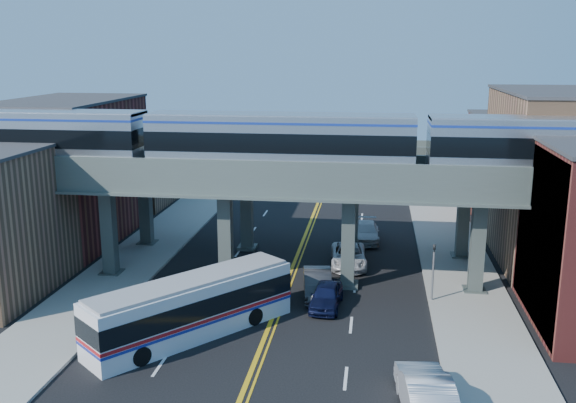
% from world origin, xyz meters
% --- Properties ---
extents(ground, '(120.00, 120.00, 0.00)m').
position_xyz_m(ground, '(0.00, 0.00, 0.00)').
color(ground, black).
rests_on(ground, ground).
extents(sidewalk_west, '(5.00, 70.00, 0.16)m').
position_xyz_m(sidewalk_west, '(-11.50, 10.00, 0.08)').
color(sidewalk_west, gray).
rests_on(sidewalk_west, ground).
extents(sidewalk_east, '(5.00, 70.00, 0.16)m').
position_xyz_m(sidewalk_east, '(11.50, 10.00, 0.08)').
color(sidewalk_east, gray).
rests_on(sidewalk_east, ground).
extents(building_west_b, '(8.00, 14.00, 11.00)m').
position_xyz_m(building_west_b, '(-18.50, 16.00, 5.50)').
color(building_west_b, maroon).
rests_on(building_west_b, ground).
extents(building_west_c, '(8.00, 10.00, 8.00)m').
position_xyz_m(building_west_c, '(-18.50, 29.00, 4.00)').
color(building_west_c, '#8C6648').
rests_on(building_west_c, ground).
extents(building_east_b, '(8.00, 14.00, 12.00)m').
position_xyz_m(building_east_b, '(18.50, 16.00, 6.00)').
color(building_east_b, '#8C6648').
rests_on(building_east_b, ground).
extents(building_east_c, '(8.00, 10.00, 9.00)m').
position_xyz_m(building_east_c, '(18.50, 29.00, 4.50)').
color(building_east_c, maroon).
rests_on(building_east_c, ground).
extents(mural_panel, '(0.10, 9.50, 9.50)m').
position_xyz_m(mural_panel, '(14.55, 4.00, 4.75)').
color(mural_panel, teal).
rests_on(mural_panel, ground).
extents(elevated_viaduct_near, '(52.00, 3.60, 7.40)m').
position_xyz_m(elevated_viaduct_near, '(0.00, 8.00, 6.47)').
color(elevated_viaduct_near, '#45504C').
rests_on(elevated_viaduct_near, ground).
extents(elevated_viaduct_far, '(52.00, 3.60, 7.40)m').
position_xyz_m(elevated_viaduct_far, '(0.00, 15.00, 6.47)').
color(elevated_viaduct_far, '#45504C').
rests_on(elevated_viaduct_far, ground).
extents(transit_train, '(51.21, 3.21, 3.75)m').
position_xyz_m(transit_train, '(-0.36, 8.00, 9.43)').
color(transit_train, black).
rests_on(transit_train, elevated_viaduct_near).
extents(stop_sign, '(0.76, 0.09, 2.63)m').
position_xyz_m(stop_sign, '(0.30, 3.00, 1.76)').
color(stop_sign, slate).
rests_on(stop_sign, ground).
extents(traffic_signal, '(0.15, 0.18, 4.10)m').
position_xyz_m(traffic_signal, '(9.20, 6.00, 2.30)').
color(traffic_signal, slate).
rests_on(traffic_signal, ground).
extents(transit_bus, '(9.61, 10.73, 3.04)m').
position_xyz_m(transit_bus, '(-3.87, -0.44, 1.56)').
color(transit_bus, silver).
rests_on(transit_bus, ground).
extents(car_lane_a, '(1.96, 4.36, 1.45)m').
position_xyz_m(car_lane_a, '(2.92, 4.40, 0.73)').
color(car_lane_a, black).
rests_on(car_lane_a, ground).
extents(car_lane_b, '(2.33, 5.03, 1.60)m').
position_xyz_m(car_lane_b, '(2.23, 6.14, 0.80)').
color(car_lane_b, '#272729').
rests_on(car_lane_b, ground).
extents(car_lane_c, '(2.78, 5.39, 1.45)m').
position_xyz_m(car_lane_c, '(3.89, 12.07, 0.73)').
color(car_lane_c, silver).
rests_on(car_lane_c, ground).
extents(car_lane_d, '(2.19, 5.06, 1.45)m').
position_xyz_m(car_lane_d, '(5.00, 18.43, 0.72)').
color(car_lane_d, '#ADAEB2').
rests_on(car_lane_d, ground).
extents(car_parked_curb, '(2.58, 5.83, 1.86)m').
position_xyz_m(car_parked_curb, '(7.96, -6.53, 0.93)').
color(car_parked_curb, silver).
rests_on(car_parked_curb, ground).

